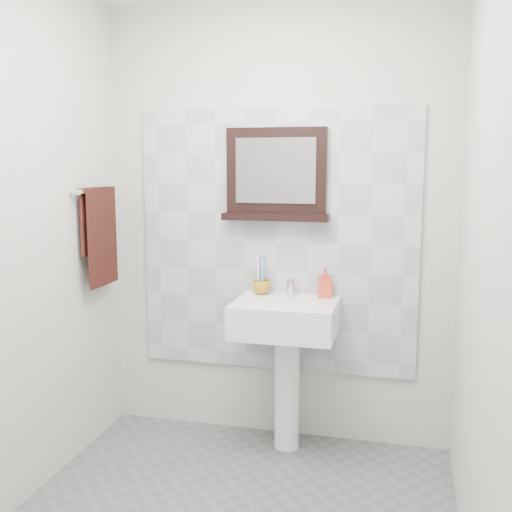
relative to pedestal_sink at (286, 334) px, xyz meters
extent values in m
cube|color=beige|center=(-0.10, 0.23, 0.57)|extent=(2.00, 0.01, 2.50)
cube|color=beige|center=(-0.10, -1.97, 0.57)|extent=(2.00, 0.01, 2.50)
cube|color=beige|center=(0.90, -0.87, 0.57)|extent=(0.01, 2.20, 2.50)
cube|color=#ABB4B9|center=(-0.10, 0.21, 0.47)|extent=(1.60, 0.02, 1.50)
cylinder|color=white|center=(0.00, 0.05, -0.34)|extent=(0.14, 0.14, 0.68)
cube|color=white|center=(0.00, -0.01, 0.09)|extent=(0.55, 0.44, 0.18)
cylinder|color=silver|center=(0.00, -0.03, 0.17)|extent=(0.32, 0.32, 0.02)
cylinder|color=#4C4C4F|center=(0.00, -0.03, 0.18)|extent=(0.04, 0.04, 0.00)
cylinder|color=silver|center=(0.00, 0.14, 0.23)|extent=(0.04, 0.04, 0.09)
cylinder|color=silver|center=(0.00, 0.09, 0.25)|extent=(0.02, 0.10, 0.02)
cube|color=silver|center=(0.00, 0.15, 0.28)|extent=(0.02, 0.07, 0.01)
imported|color=#B07E14|center=(-0.17, 0.14, 0.22)|extent=(0.13, 0.13, 0.08)
cylinder|color=white|center=(-0.19, 0.13, 0.29)|extent=(0.01, 0.01, 0.19)
cube|color=white|center=(-0.19, 0.13, 0.39)|extent=(0.01, 0.01, 0.03)
cylinder|color=teal|center=(-0.15, 0.13, 0.29)|extent=(0.01, 0.01, 0.19)
cube|color=teal|center=(-0.15, 0.13, 0.39)|extent=(0.01, 0.01, 0.03)
cylinder|color=white|center=(-0.17, 0.15, 0.29)|extent=(0.01, 0.01, 0.19)
cube|color=white|center=(-0.17, 0.15, 0.39)|extent=(0.01, 0.01, 0.03)
cylinder|color=teal|center=(-0.18, 0.15, 0.29)|extent=(0.01, 0.01, 0.19)
cube|color=teal|center=(-0.18, 0.15, 0.39)|extent=(0.01, 0.01, 0.03)
imported|color=red|center=(0.19, 0.14, 0.27)|extent=(0.08, 0.09, 0.17)
cube|color=black|center=(-0.10, 0.19, 0.88)|extent=(0.56, 0.06, 0.47)
cube|color=#99999E|center=(-0.10, 0.16, 0.88)|extent=(0.45, 0.01, 0.36)
cube|color=black|center=(-0.10, 0.17, 0.62)|extent=(0.60, 0.11, 0.04)
cylinder|color=silver|center=(-1.05, -0.09, 0.77)|extent=(0.03, 0.40, 0.03)
cylinder|color=silver|center=(-1.08, -0.28, 0.77)|extent=(0.05, 0.02, 0.02)
cylinder|color=silver|center=(-1.08, 0.10, 0.77)|extent=(0.05, 0.02, 0.02)
cube|color=black|center=(-1.03, -0.09, 0.50)|extent=(0.02, 0.30, 0.52)
cube|color=black|center=(-1.07, -0.09, 0.59)|extent=(0.02, 0.30, 0.34)
cube|color=black|center=(-1.05, -0.09, 0.77)|extent=(0.06, 0.30, 0.03)
camera|label=1|loc=(0.61, -3.10, 0.91)|focal=42.00mm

